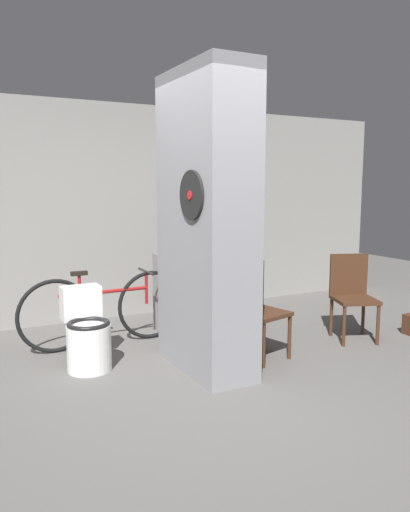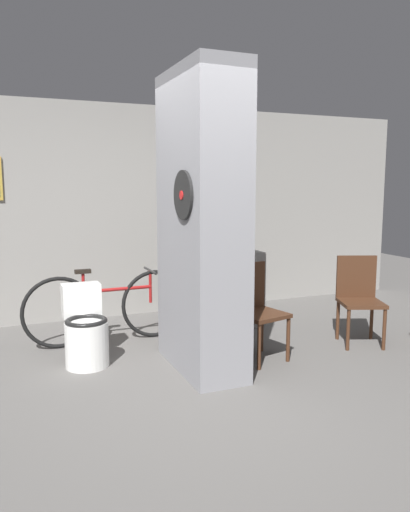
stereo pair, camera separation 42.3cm
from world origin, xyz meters
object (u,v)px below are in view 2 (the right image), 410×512
chair_near_pillar (256,307)px  bottle_tall (213,245)px  toilet (85,332)px  chair_by_doorway (359,296)px  bicycle (109,307)px

chair_near_pillar → bottle_tall: bearing=76.2°
toilet → chair_near_pillar: (1.51, -0.45, 0.19)m
chair_by_doorway → bicycle: (-2.39, 0.99, -0.12)m
chair_by_doorway → chair_near_pillar: bearing=-158.2°
toilet → chair_near_pillar: bearing=-16.4°
chair_near_pillar → chair_by_doorway: 1.21m
bottle_tall → chair_by_doorway: bearing=-39.7°
chair_by_doorway → bicycle: bearing=178.9°
toilet → chair_near_pillar: chair_near_pillar is taller
chair_by_doorway → bottle_tall: 1.64m
toilet → chair_by_doorway: bearing=-9.1°
bicycle → bottle_tall: 1.32m
chair_by_doorway → bottle_tall: bearing=161.7°
chair_by_doorway → bicycle: size_ratio=0.52×
chair_near_pillar → chair_by_doorway: (1.21, 0.01, 0.00)m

